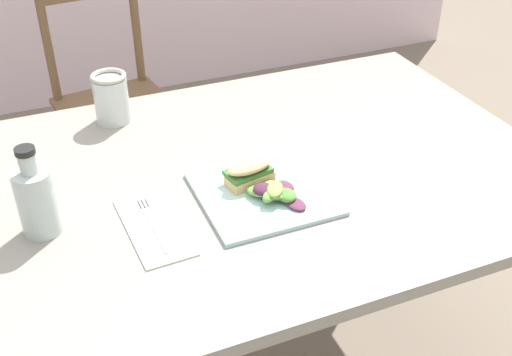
# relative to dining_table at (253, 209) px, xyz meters

# --- Properties ---
(dining_table) EXTENTS (1.38, 0.94, 0.74)m
(dining_table) POSITION_rel_dining_table_xyz_m (0.00, 0.00, 0.00)
(dining_table) COLOR gray
(dining_table) RESTS_ON ground
(chair_wooden_far) EXTENTS (0.45, 0.45, 0.87)m
(chair_wooden_far) POSITION_rel_dining_table_xyz_m (-0.14, 1.04, -0.18)
(chair_wooden_far) COLOR brown
(chair_wooden_far) RESTS_ON ground
(plate_lunch) EXTENTS (0.27, 0.27, 0.01)m
(plate_lunch) POSITION_rel_dining_table_xyz_m (-0.02, -0.10, 0.12)
(plate_lunch) COLOR silver
(plate_lunch) RESTS_ON dining_table
(sandwich_half_front) EXTENTS (0.11, 0.08, 0.06)m
(sandwich_half_front) POSITION_rel_dining_table_xyz_m (-0.03, -0.06, 0.15)
(sandwich_half_front) COLOR #DBB270
(sandwich_half_front) RESTS_ON plate_lunch
(salad_mixed_greens) EXTENTS (0.12, 0.14, 0.03)m
(salad_mixed_greens) POSITION_rel_dining_table_xyz_m (-0.00, -0.14, 0.14)
(salad_mixed_greens) COLOR #602D47
(salad_mixed_greens) RESTS_ON plate_lunch
(napkin_folded) EXTENTS (0.12, 0.24, 0.00)m
(napkin_folded) POSITION_rel_dining_table_xyz_m (-0.26, -0.12, 0.11)
(napkin_folded) COLOR silver
(napkin_folded) RESTS_ON dining_table
(fork_on_napkin) EXTENTS (0.03, 0.19, 0.00)m
(fork_on_napkin) POSITION_rel_dining_table_xyz_m (-0.26, -0.11, 0.12)
(fork_on_napkin) COLOR silver
(fork_on_napkin) RESTS_ON napkin_folded
(bottle_cold_brew) EXTENTS (0.08, 0.08, 0.19)m
(bottle_cold_brew) POSITION_rel_dining_table_xyz_m (-0.47, -0.05, 0.18)
(bottle_cold_brew) COLOR black
(bottle_cold_brew) RESTS_ON dining_table
(mason_jar_iced_tea) EXTENTS (0.09, 0.09, 0.13)m
(mason_jar_iced_tea) POSITION_rel_dining_table_xyz_m (-0.24, 0.36, 0.17)
(mason_jar_iced_tea) COLOR #C67528
(mason_jar_iced_tea) RESTS_ON dining_table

